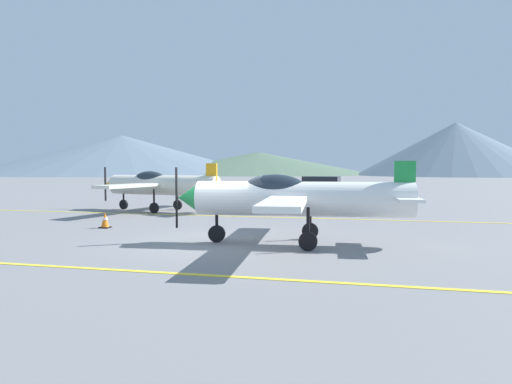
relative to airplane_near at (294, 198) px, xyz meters
name	(u,v)px	position (x,y,z in m)	size (l,w,h in m)	color
ground_plane	(210,243)	(-2.45, -0.34, -1.37)	(400.00, 400.00, 0.00)	slate
apron_line_near	(150,272)	(-2.45, -4.28, -1.37)	(80.00, 0.16, 0.01)	yellow
apron_line_far	(263,217)	(-2.45, 6.89, -1.37)	(80.00, 0.16, 0.01)	yellow
airplane_near	(294,198)	(0.00, 0.00, 0.00)	(7.09, 8.15, 2.44)	white
airplane_mid	(159,184)	(-8.29, 8.45, 0.00)	(7.12, 8.13, 2.44)	silver
car_sedan	(323,188)	(-0.82, 18.29, -0.53)	(4.43, 2.30, 1.62)	black
traffic_cone_front	(105,220)	(-7.35, 1.92, -1.08)	(0.36, 0.36, 0.59)	black
hill_left	(122,155)	(-71.68, 115.95, 4.62)	(87.74, 87.74, 11.99)	slate
hill_centerleft	(258,163)	(-30.44, 124.99, 2.02)	(70.11, 70.11, 6.79)	#4C6651
hill_centerright	(455,149)	(24.68, 116.71, 5.59)	(51.70, 51.70, 13.92)	slate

